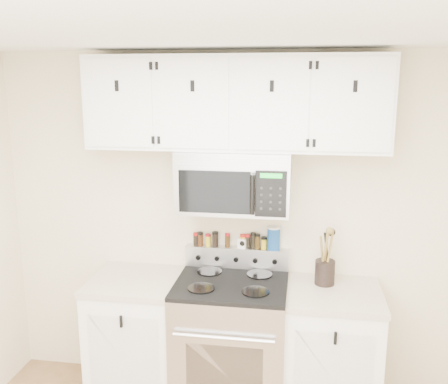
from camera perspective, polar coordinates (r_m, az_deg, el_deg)
name	(u,v)px	position (r m, az deg, el deg)	size (l,w,h in m)	color
back_wall	(238,226)	(3.66, 1.58, -3.95)	(3.50, 0.01, 2.50)	beige
ceiling	(173,21)	(1.80, -5.83, 18.86)	(3.50, 3.50, 0.01)	white
range	(231,343)	(3.67, 0.83, -16.88)	(0.76, 0.65, 1.10)	#B7B7BA
base_cabinet_left	(138,337)	(3.85, -9.76, -16.02)	(0.64, 0.62, 0.92)	white
base_cabinet_right	(331,353)	(3.68, 12.09, -17.53)	(0.64, 0.62, 0.92)	white
microwave	(234,181)	(3.38, 1.21, 1.29)	(0.76, 0.44, 0.42)	#9E9EA3
upper_cabinets	(235,103)	(3.35, 1.30, 10.15)	(2.00, 0.35, 0.62)	white
utensil_crock	(325,270)	(3.54, 11.46, -8.77)	(0.14, 0.14, 0.40)	black
kitchen_timer	(243,243)	(3.66, 2.15, -5.84)	(0.06, 0.05, 0.07)	white
salt_canister	(274,238)	(3.62, 5.69, -5.26)	(0.09, 0.09, 0.17)	#154692
spice_jar_0	(196,239)	(3.71, -3.19, -5.39)	(0.05, 0.05, 0.10)	black
spice_jar_1	(200,239)	(3.70, -2.75, -5.37)	(0.04, 0.04, 0.10)	#40210F
spice_jar_2	(208,240)	(3.69, -1.84, -5.49)	(0.04, 0.04, 0.09)	gold
spice_jar_3	(215,239)	(3.68, -1.00, -5.40)	(0.05, 0.05, 0.11)	black
spice_jar_4	(227,240)	(3.67, 0.40, -5.52)	(0.04, 0.04, 0.10)	#3A240D
spice_jar_5	(243,241)	(3.65, 2.19, -5.62)	(0.05, 0.05, 0.10)	orange
spice_jar_6	(247,241)	(3.65, 2.69, -5.63)	(0.04, 0.04, 0.10)	black
spice_jar_7	(253,240)	(3.64, 3.35, -5.55)	(0.04, 0.04, 0.12)	black
spice_jar_8	(257,241)	(3.64, 3.83, -5.63)	(0.04, 0.04, 0.11)	#3D2C0E
spice_jar_9	(264,243)	(3.64, 4.57, -5.82)	(0.04, 0.04, 0.09)	gold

